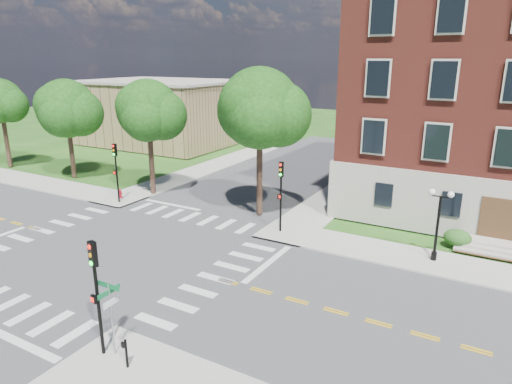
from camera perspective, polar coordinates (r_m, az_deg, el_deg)
The scene contains 19 objects.
ground at distance 29.42m, azimuth -16.84°, elevation -7.14°, with size 160.00×160.00×0.00m, color #214E15.
road_ew at distance 29.42m, azimuth -16.84°, elevation -7.13°, with size 90.00×12.00×0.01m, color #3D3D3F.
road_ns at distance 29.41m, azimuth -16.84°, elevation -7.13°, with size 12.00×90.00×0.01m, color #3D3D3F.
sidewalk_ne at distance 35.84m, azimuth 20.41°, elevation -3.08°, with size 34.00×34.00×0.12m.
sidewalk_nw at distance 50.13m, azimuth -16.62°, elevation 2.73°, with size 34.00×34.00×0.12m.
crosswalk_east at distance 25.09m, azimuth -5.07°, elevation -10.72°, with size 2.20×10.20×0.02m, color silver, non-canonical shape.
stop_bar_east at distance 26.64m, azimuth 1.50°, elevation -8.95°, with size 0.40×5.50×0.00m, color silver.
secondary_building at distance 64.38m, azimuth -11.76°, elevation 9.83°, with size 20.40×15.40×8.30m.
tree_a at distance 54.71m, azimuth -29.33°, elevation 9.88°, with size 4.54×4.54×9.25m.
tree_b at distance 46.99m, azimuth -22.60°, elevation 9.59°, with size 5.48×5.48×9.41m.
tree_c at distance 39.03m, azimuth -13.34°, elevation 9.86°, with size 5.11×5.11×9.67m.
tree_d at distance 32.61m, azimuth 0.46°, elevation 10.36°, with size 5.79×5.79×10.75m.
traffic_signal_se at distance 18.69m, azimuth -19.39°, elevation -10.80°, with size 0.36×0.42×4.80m.
traffic_signal_ne at distance 30.08m, azimuth 3.13°, elevation 0.55°, with size 0.38×0.46×4.80m.
traffic_signal_nw at distance 37.92m, azimuth -17.12°, elevation 3.21°, with size 0.35×0.40×4.80m.
twin_lamp_west at distance 27.90m, azimuth 21.80°, elevation -3.38°, with size 1.36×0.36×4.23m.
street_sign_pole at distance 18.93m, azimuth -17.73°, elevation -13.29°, with size 1.10×1.10×3.10m.
push_button_post at distance 18.85m, azimuth -15.95°, elevation -18.69°, with size 0.14×0.21×1.20m.
fire_hydrant at distance 39.70m, azimuth -16.62°, elevation -0.23°, with size 0.35×0.35×0.75m.
Camera 1 is at (19.98, -18.28, 11.49)m, focal length 32.00 mm.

